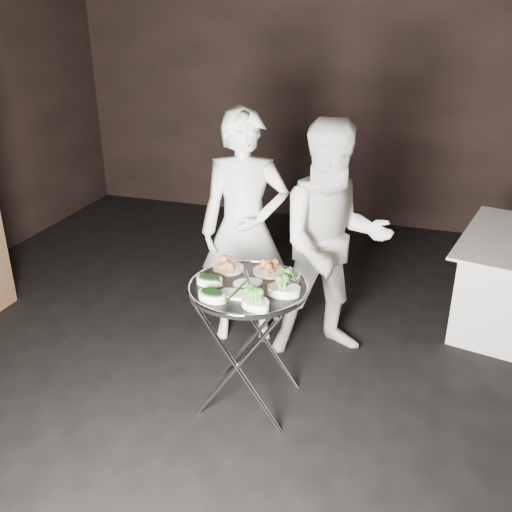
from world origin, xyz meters
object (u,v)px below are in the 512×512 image
(waiter_right, at_px, (333,243))
(serving_tray, at_px, (248,287))
(tray_stand, at_px, (248,340))
(waiter_left, at_px, (245,230))

(waiter_right, bearing_deg, serving_tray, -139.37)
(tray_stand, height_order, serving_tray, serving_tray)
(waiter_left, bearing_deg, tray_stand, -86.02)
(tray_stand, bearing_deg, waiter_left, 110.25)
(serving_tray, relative_size, waiter_right, 0.42)
(tray_stand, xyz_separation_m, serving_tray, (0.00, 0.00, 0.36))
(tray_stand, height_order, waiter_right, waiter_right)
(waiter_left, xyz_separation_m, waiter_right, (0.64, -0.01, -0.02))
(serving_tray, height_order, waiter_right, waiter_right)
(serving_tray, distance_m, waiter_left, 0.82)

